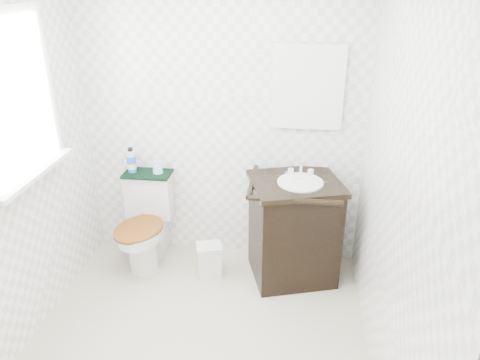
% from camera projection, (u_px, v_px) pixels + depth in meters
% --- Properties ---
extents(floor, '(2.40, 2.40, 0.00)m').
position_uv_depth(floor, '(195.00, 350.00, 3.01)').
color(floor, beige).
rests_on(floor, ground).
extents(wall_back, '(2.40, 0.00, 2.40)m').
position_uv_depth(wall_back, '(222.00, 116.00, 3.59)').
color(wall_back, white).
rests_on(wall_back, ground).
extents(wall_front, '(2.40, 0.00, 2.40)m').
position_uv_depth(wall_front, '(95.00, 343.00, 1.43)').
color(wall_front, white).
rests_on(wall_front, ground).
extents(wall_right, '(0.00, 2.40, 2.40)m').
position_uv_depth(wall_right, '(396.00, 192.00, 2.39)').
color(wall_right, white).
rests_on(wall_right, ground).
extents(window, '(0.02, 0.70, 0.90)m').
position_uv_depth(window, '(13.00, 99.00, 2.72)').
color(window, white).
rests_on(window, wall_left).
extents(mirror, '(0.50, 0.02, 0.60)m').
position_uv_depth(mirror, '(308.00, 87.00, 3.39)').
color(mirror, silver).
rests_on(mirror, wall_back).
extents(toilet, '(0.43, 0.64, 0.72)m').
position_uv_depth(toilet, '(147.00, 225.00, 3.82)').
color(toilet, silver).
rests_on(toilet, floor).
extents(vanity, '(0.78, 0.72, 0.92)m').
position_uv_depth(vanity, '(294.00, 227.00, 3.58)').
color(vanity, black).
rests_on(vanity, floor).
extents(trash_bin, '(0.23, 0.21, 0.28)m').
position_uv_depth(trash_bin, '(209.00, 260.00, 3.68)').
color(trash_bin, silver).
rests_on(trash_bin, floor).
extents(towel, '(0.38, 0.22, 0.02)m').
position_uv_depth(towel, '(147.00, 174.00, 3.76)').
color(towel, black).
rests_on(towel, toilet).
extents(mouthwash_bottle, '(0.07, 0.07, 0.20)m').
position_uv_depth(mouthwash_bottle, '(131.00, 161.00, 3.74)').
color(mouthwash_bottle, blue).
rests_on(mouthwash_bottle, towel).
extents(cup, '(0.08, 0.08, 0.10)m').
position_uv_depth(cup, '(158.00, 167.00, 3.73)').
color(cup, '#99D7FB').
rests_on(cup, towel).
extents(soap_bar, '(0.06, 0.04, 0.02)m').
position_uv_depth(soap_bar, '(289.00, 173.00, 3.54)').
color(soap_bar, '#187665').
rests_on(soap_bar, vanity).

